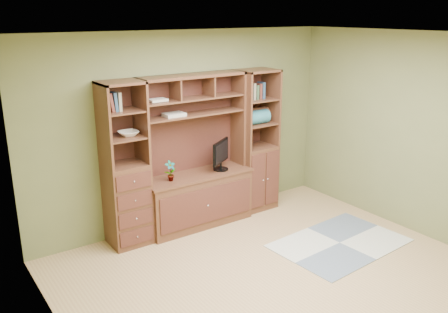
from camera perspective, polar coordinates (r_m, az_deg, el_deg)
room at (r=4.87m, az=7.57°, el=-1.26°), size 4.60×4.10×2.64m
center_hutch at (r=6.28m, az=-3.27°, el=0.42°), size 1.54×0.53×2.05m
left_tower at (r=5.88m, az=-11.80°, el=-1.08°), size 0.50×0.45×2.05m
right_tower at (r=6.88m, az=3.85°, el=1.90°), size 0.55×0.45×2.05m
rug at (r=6.28m, az=13.75°, el=-10.07°), size 1.69×1.19×0.01m
monitor at (r=6.44m, az=-0.40°, el=0.80°), size 0.51×0.43×0.57m
orchid at (r=6.10m, az=-6.47°, el=-1.74°), size 0.14×0.10×0.27m
magazines at (r=6.08m, az=-6.05°, el=5.04°), size 0.27×0.20×0.04m
bowl at (r=5.79m, az=-11.44°, el=2.74°), size 0.24×0.24×0.06m
blanket_teal at (r=6.74m, az=4.03°, el=4.76°), size 0.34×0.20×0.20m
blanket_red at (r=6.93m, az=4.35°, el=5.12°), size 0.36×0.20×0.20m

